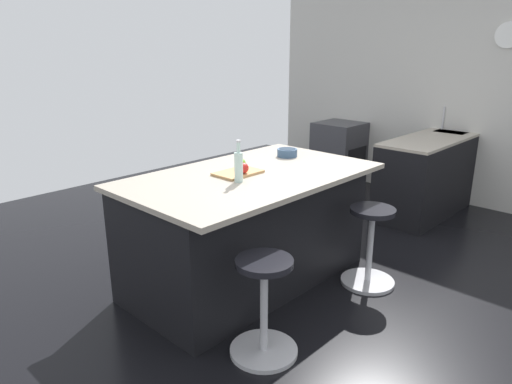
% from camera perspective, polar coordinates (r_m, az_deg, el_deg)
% --- Properties ---
extents(ground_plane, '(7.81, 7.81, 0.00)m').
position_cam_1_polar(ground_plane, '(4.13, 4.95, -10.09)').
color(ground_plane, black).
extents(interior_partition_left, '(0.15, 5.13, 2.83)m').
position_cam_1_polar(interior_partition_left, '(6.32, 23.02, 11.71)').
color(interior_partition_left, beige).
rests_on(interior_partition_left, ground_plane).
extents(sink_cabinet, '(2.23, 0.60, 1.17)m').
position_cam_1_polar(sink_cabinet, '(6.13, 21.45, 2.55)').
color(sink_cabinet, black).
rests_on(sink_cabinet, ground_plane).
extents(oven_range, '(0.60, 0.61, 0.86)m').
position_cam_1_polar(oven_range, '(6.79, 10.00, 4.69)').
color(oven_range, '#38383D').
rests_on(oven_range, ground_plane).
extents(kitchen_island, '(2.03, 1.19, 0.94)m').
position_cam_1_polar(kitchen_island, '(3.86, -1.05, -4.28)').
color(kitchen_island, black).
rests_on(kitchen_island, ground_plane).
extents(stool_by_window, '(0.44, 0.44, 0.66)m').
position_cam_1_polar(stool_by_window, '(3.97, 13.64, -6.69)').
color(stool_by_window, '#B7B7BC').
rests_on(stool_by_window, ground_plane).
extents(stool_middle, '(0.44, 0.44, 0.66)m').
position_cam_1_polar(stool_middle, '(3.04, 0.97, -14.13)').
color(stool_middle, '#B7B7BC').
rests_on(stool_middle, ground_plane).
extents(cutting_board, '(0.36, 0.24, 0.02)m').
position_cam_1_polar(cutting_board, '(3.67, -2.20, 2.34)').
color(cutting_board, tan).
rests_on(cutting_board, kitchen_island).
extents(apple_red, '(0.08, 0.08, 0.08)m').
position_cam_1_polar(apple_red, '(3.61, -1.54, 2.93)').
color(apple_red, red).
rests_on(apple_red, cutting_board).
extents(apple_green, '(0.08, 0.08, 0.08)m').
position_cam_1_polar(apple_green, '(3.75, -1.88, 3.49)').
color(apple_green, '#609E2D').
rests_on(apple_green, cutting_board).
extents(water_bottle, '(0.06, 0.06, 0.31)m').
position_cam_1_polar(water_bottle, '(3.43, -2.12, 3.21)').
color(water_bottle, silver).
rests_on(water_bottle, kitchen_island).
extents(fruit_bowl, '(0.18, 0.18, 0.07)m').
position_cam_1_polar(fruit_bowl, '(4.25, 3.81, 4.84)').
color(fruit_bowl, '#334C6B').
rests_on(fruit_bowl, kitchen_island).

